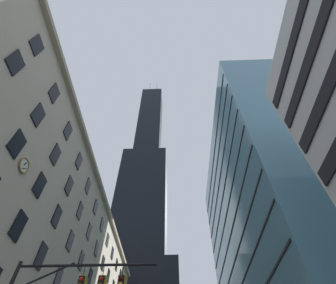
{
  "coord_description": "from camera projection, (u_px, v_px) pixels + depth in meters",
  "views": [
    {
      "loc": [
        1.56,
        -9.28,
        1.4
      ],
      "look_at": [
        0.72,
        15.87,
        31.97
      ],
      "focal_mm": 26.52,
      "sensor_mm": 36.0,
      "label": 1
    }
  ],
  "objects": [
    {
      "name": "dark_skyscraper",
      "position": [
        140.0,
        233.0,
        93.96
      ],
      "size": [
        28.53,
        28.53,
        177.71
      ],
      "color": "black",
      "rests_on": "ground"
    },
    {
      "name": "glass_office_midrise",
      "position": [
        277.0,
        234.0,
        43.26
      ],
      "size": [
        16.56,
        43.35,
        49.08
      ],
      "color": "teal",
      "rests_on": "ground"
    }
  ]
}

